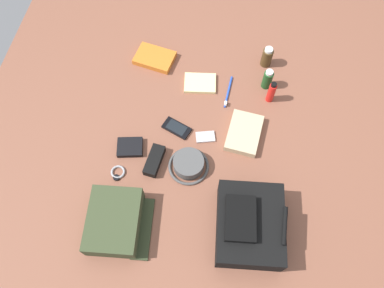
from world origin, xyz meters
The scene contains 16 objects.
ground_plane centered at (0.00, 0.00, -0.01)m, with size 2.64×2.02×0.02m, color brown.
backpack centered at (0.32, 0.28, 0.06)m, with size 0.34×0.28×0.15m.
toiletry_pouch centered at (0.38, -0.24, 0.05)m, with size 0.28×0.27×0.09m.
bucket_hat centered at (0.09, 0.00, 0.03)m, with size 0.18×0.18×0.06m.
cologne_bottle centered at (-0.51, 0.28, 0.05)m, with size 0.05×0.05×0.11m.
shampoo_bottle centered at (-0.38, 0.30, 0.05)m, with size 0.05×0.05×0.11m.
sunscreen_spray centered at (-0.31, 0.32, 0.06)m, with size 0.03×0.03×0.13m.
paperback_novel centered at (-0.45, -0.26, 0.01)m, with size 0.16×0.21×0.03m.
cell_phone centered at (-0.08, -0.08, 0.01)m, with size 0.11×0.14×0.01m.
media_player centered at (-0.06, 0.05, 0.01)m, with size 0.07×0.09×0.01m.
wristwatch centered at (0.17, -0.29, 0.01)m, with size 0.07×0.06×0.01m.
toothbrush centered at (-0.31, 0.12, 0.01)m, with size 0.18×0.02×0.02m.
wallet centered at (0.05, -0.27, 0.01)m, with size 0.09×0.11×0.02m, color black.
notepad centered at (-0.34, -0.02, 0.01)m, with size 0.11×0.15×0.02m, color beige.
folded_towel centered at (-0.10, 0.22, 0.02)m, with size 0.20×0.14×0.04m, color #C6B289.
sunglasses_case centered at (0.09, -0.15, 0.02)m, with size 0.14×0.06×0.04m, color black.
Camera 1 is at (0.69, 0.11, 1.49)m, focal length 34.89 mm.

